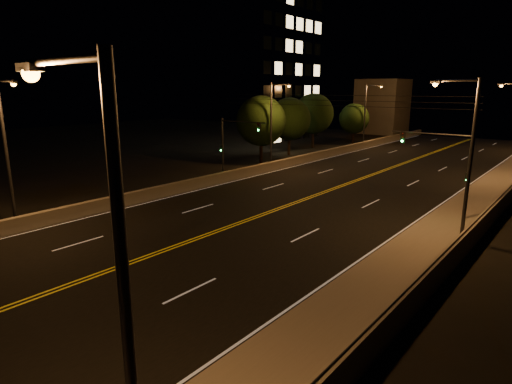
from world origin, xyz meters
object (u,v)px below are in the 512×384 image
Objects in this scene: streetlight_0 at (114,299)px; tree_3 at (354,119)px; traffic_signal_right at (451,165)px; streetlight_5 at (273,120)px; tree_0 at (261,121)px; tree_2 at (313,114)px; streetlight_6 at (367,111)px; traffic_signal_left at (231,142)px; streetlight_1 at (466,149)px; tree_1 at (289,119)px; building_tower at (229,61)px; streetlight_4 at (7,144)px.

tree_3 is at bearing 112.82° from streetlight_0.
streetlight_5 is at bearing 158.30° from traffic_signal_right.
streetlight_0 reaches higher than tree_0.
tree_2 is 1.25× the size of tree_3.
tree_2 is at bearing -129.59° from streetlight_6.
streetlight_6 is 30.72m from traffic_signal_left.
streetlight_6 is 1.17× the size of tree_0.
tree_0 is 15.00m from tree_2.
streetlight_5 is 1.17× the size of tree_0.
streetlight_5 is 17.30m from tree_2.
streetlight_1 reaches higher than tree_2.
streetlight_1 is at bearing -66.87° from traffic_signal_right.
streetlight_0 is 25.18m from traffic_signal_right.
traffic_signal_left is 10.47m from tree_0.
streetlight_0 is 1.00× the size of streetlight_6.
tree_3 is (1.46, 15.14, -0.68)m from tree_1.
streetlight_5 reaches higher than traffic_signal_left.
tree_0 reaches higher than traffic_signal_left.
streetlight_5 is 0.34× the size of building_tower.
tree_0 is 1.05× the size of tree_1.
tree_1 is at bearing 141.29° from streetlight_1.
streetlight_4 is at bearing -145.91° from streetlight_1.
streetlight_1 and streetlight_4 have the same top height.
tree_1 reaches higher than tree_3.
tree_1 reaches higher than traffic_signal_left.
tree_3 is at bearing 96.03° from streetlight_5.
traffic_signal_right is 24.75m from tree_0.
tree_1 is at bearing 98.49° from tree_0.
tree_0 is (-4.08, 9.58, 1.13)m from traffic_signal_left.
streetlight_0 is 61.79m from tree_3.
streetlight_6 is at bearing 90.00° from streetlight_5.
streetlight_0 is 22.52m from streetlight_4.
streetlight_0 is 42.36m from tree_0.
streetlight_5 is 21.44m from traffic_signal_right.
streetlight_0 is 1.56× the size of traffic_signal_right.
streetlight_4 is 1.00× the size of streetlight_6.
tree_0 reaches higher than tree_3.
streetlight_6 is 14.52m from tree_1.
building_tower is (-38.92, 22.04, 8.73)m from traffic_signal_right.
streetlight_1 is 1.00× the size of streetlight_6.
streetlight_1 is 1.00× the size of streetlight_5.
traffic_signal_left is (1.16, -7.91, -1.50)m from streetlight_5.
tree_1 is at bearing 96.52° from streetlight_4.
tree_0 is 1.23× the size of tree_3.
streetlight_0 is at bearing -90.00° from streetlight_1.
traffic_signal_right is 0.93× the size of tree_3.
tree_0 is at bearing -97.89° from streetlight_6.
tree_0 is (-24.35, 34.66, -0.37)m from streetlight_0.
streetlight_1 is at bearing -28.51° from tree_0.
traffic_signal_right is 0.75× the size of tree_0.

